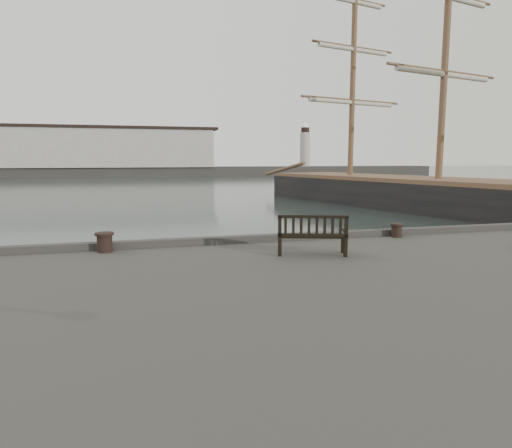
# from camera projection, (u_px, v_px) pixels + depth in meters

# --- Properties ---
(ground) EXTENTS (400.00, 400.00, 0.00)m
(ground) POSITION_uv_depth(u_px,v_px,m) (238.00, 297.00, 12.66)
(ground) COLOR black
(ground) RESTS_ON ground
(breakwater) EXTENTS (140.00, 9.50, 12.20)m
(breakwater) POSITION_uv_depth(u_px,v_px,m) (121.00, 156.00, 98.67)
(breakwater) COLOR #383530
(breakwater) RESTS_ON ground
(bench) EXTENTS (1.71, 1.04, 0.93)m
(bench) POSITION_uv_depth(u_px,v_px,m) (312.00, 242.00, 10.70)
(bench) COLOR black
(bench) RESTS_ON quay
(bollard_left) EXTENTS (0.56, 0.56, 0.47)m
(bollard_left) POSITION_uv_depth(u_px,v_px,m) (105.00, 242.00, 11.03)
(bollard_left) COLOR black
(bollard_left) RESTS_ON quay
(bollard_right) EXTENTS (0.49, 0.49, 0.39)m
(bollard_right) POSITION_uv_depth(u_px,v_px,m) (397.00, 230.00, 13.14)
(bollard_right) COLOR black
(bollard_right) RESTS_ON quay
(tall_ship_main) EXTENTS (15.08, 35.25, 25.95)m
(tall_ship_main) POSITION_uv_depth(u_px,v_px,m) (437.00, 202.00, 33.58)
(tall_ship_main) COLOR black
(tall_ship_main) RESTS_ON ground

